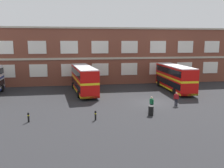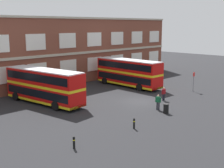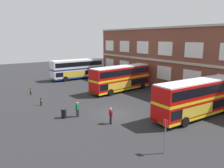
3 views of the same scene
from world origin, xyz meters
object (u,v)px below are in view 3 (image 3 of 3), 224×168
at_px(double_decker_near, 77,69).
at_px(station_litter_bin, 64,113).
at_px(bus_stand_flag, 165,133).
at_px(second_passenger, 111,115).
at_px(safety_bollard_west, 30,91).
at_px(double_decker_middle, 121,78).
at_px(safety_bollard_east, 41,102).
at_px(waiting_passenger, 77,109).
at_px(double_decker_far, 196,98).

height_order(double_decker_near, station_litter_bin, double_decker_near).
distance_m(bus_stand_flag, station_litter_bin, 12.00).
distance_m(second_passenger, safety_bollard_west, 17.13).
distance_m(double_decker_middle, station_litter_bin, 14.31).
bearing_deg(bus_stand_flag, safety_bollard_east, -167.29).
relative_size(double_decker_near, waiting_passenger, 6.50).
relative_size(waiting_passenger, station_litter_bin, 1.65).
bearing_deg(second_passenger, safety_bollard_east, -159.12).
relative_size(second_passenger, safety_bollard_west, 1.79).
distance_m(second_passenger, station_litter_bin, 5.39).
bearing_deg(double_decker_far, safety_bollard_east, -137.29).
relative_size(waiting_passenger, safety_bollard_east, 1.79).
height_order(second_passenger, safety_bollard_east, second_passenger).
relative_size(double_decker_middle, waiting_passenger, 6.60).
relative_size(double_decker_near, safety_bollard_west, 11.63).
bearing_deg(double_decker_middle, safety_bollard_east, -87.32).
relative_size(safety_bollard_west, safety_bollard_east, 1.00).
bearing_deg(bus_stand_flag, double_decker_near, 165.51).
distance_m(double_decker_middle, safety_bollard_west, 14.24).
relative_size(double_decker_middle, second_passenger, 6.60).
relative_size(double_decker_near, second_passenger, 6.50).
bearing_deg(double_decker_near, safety_bollard_west, -55.83).
bearing_deg(double_decker_near, station_litter_bin, -29.39).
distance_m(double_decker_far, station_litter_bin, 14.52).
bearing_deg(bus_stand_flag, safety_bollard_west, -171.58).
bearing_deg(double_decker_far, station_litter_bin, -122.96).
bearing_deg(double_decker_middle, double_decker_far, -1.96).
relative_size(double_decker_far, safety_bollard_east, 11.64).
height_order(second_passenger, bus_stand_flag, bus_stand_flag).
distance_m(station_litter_bin, safety_bollard_east, 6.01).
xyz_separation_m(bus_stand_flag, safety_bollard_east, (-17.45, -3.94, -1.14)).
relative_size(double_decker_near, bus_stand_flag, 4.09).
bearing_deg(safety_bollard_west, double_decker_near, 124.17).
bearing_deg(safety_bollard_east, bus_stand_flag, 12.71).
height_order(double_decker_near, second_passenger, double_decker_near).
bearing_deg(waiting_passenger, bus_stand_flag, 9.78).
xyz_separation_m(waiting_passenger, safety_bollard_east, (-6.49, -2.04, -0.44)).
distance_m(double_decker_middle, second_passenger, 14.38).
xyz_separation_m(double_decker_far, waiting_passenger, (-7.33, -10.71, -1.22)).
relative_size(double_decker_near, station_litter_bin, 10.72).
xyz_separation_m(waiting_passenger, second_passenger, (3.76, 1.86, 0.00)).
bearing_deg(safety_bollard_west, bus_stand_flag, 8.42).
height_order(station_litter_bin, safety_bollard_east, station_litter_bin).
distance_m(double_decker_near, double_decker_far, 28.35).
bearing_deg(double_decker_middle, station_litter_bin, -62.38).
distance_m(double_decker_middle, waiting_passenger, 13.33).
xyz_separation_m(double_decker_middle, double_decker_far, (14.44, -0.49, 0.00)).
height_order(waiting_passenger, station_litter_bin, waiting_passenger).
bearing_deg(safety_bollard_east, second_passenger, 20.88).
bearing_deg(safety_bollard_east, double_decker_near, 139.98).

